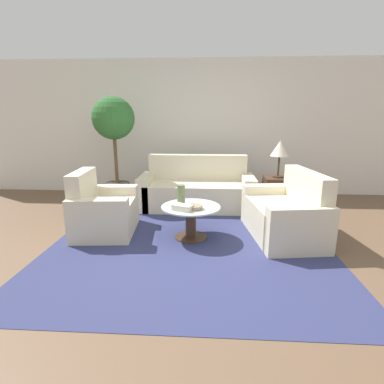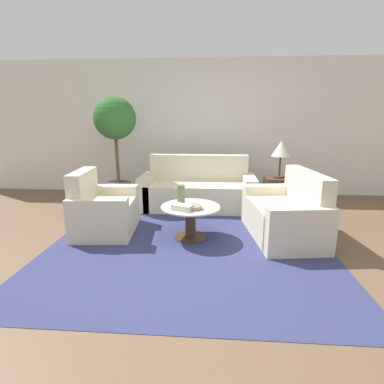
{
  "view_description": "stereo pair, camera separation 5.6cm",
  "coord_description": "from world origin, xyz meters",
  "px_view_note": "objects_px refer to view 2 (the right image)",
  "views": [
    {
      "loc": [
        0.12,
        -2.99,
        1.54
      ],
      "look_at": [
        -0.12,
        0.88,
        0.55
      ],
      "focal_mm": 28.0,
      "sensor_mm": 36.0,
      "label": 1
    },
    {
      "loc": [
        0.17,
        -2.99,
        1.54
      ],
      "look_at": [
        -0.12,
        0.88,
        0.55
      ],
      "focal_mm": 28.0,
      "sensor_mm": 36.0,
      "label": 2
    }
  ],
  "objects_px": {
    "vase": "(181,195)",
    "book_stack": "(182,207)",
    "loveseat": "(288,215)",
    "potted_plant": "(115,130)",
    "sofa_main": "(198,191)",
    "coffee_table": "(191,217)",
    "bowl": "(194,207)",
    "table_lamp": "(281,150)",
    "armchair": "(102,212)"
  },
  "relations": [
    {
      "from": "bowl",
      "to": "book_stack",
      "type": "height_order",
      "value": "book_stack"
    },
    {
      "from": "table_lamp",
      "to": "book_stack",
      "type": "relative_size",
      "value": 2.2
    },
    {
      "from": "vase",
      "to": "coffee_table",
      "type": "bearing_deg",
      "value": -32.89
    },
    {
      "from": "armchair",
      "to": "loveseat",
      "type": "bearing_deg",
      "value": -94.37
    },
    {
      "from": "loveseat",
      "to": "table_lamp",
      "type": "bearing_deg",
      "value": 167.19
    },
    {
      "from": "coffee_table",
      "to": "book_stack",
      "type": "xyz_separation_m",
      "value": [
        -0.09,
        -0.17,
        0.19
      ]
    },
    {
      "from": "vase",
      "to": "book_stack",
      "type": "bearing_deg",
      "value": -80.38
    },
    {
      "from": "armchair",
      "to": "coffee_table",
      "type": "bearing_deg",
      "value": -100.75
    },
    {
      "from": "sofa_main",
      "to": "loveseat",
      "type": "relative_size",
      "value": 1.38
    },
    {
      "from": "potted_plant",
      "to": "book_stack",
      "type": "bearing_deg",
      "value": -52.04
    },
    {
      "from": "potted_plant",
      "to": "bowl",
      "type": "distance_m",
      "value": 2.38
    },
    {
      "from": "table_lamp",
      "to": "armchair",
      "type": "bearing_deg",
      "value": -155.71
    },
    {
      "from": "armchair",
      "to": "vase",
      "type": "distance_m",
      "value": 1.12
    },
    {
      "from": "sofa_main",
      "to": "potted_plant",
      "type": "relative_size",
      "value": 1.03
    },
    {
      "from": "vase",
      "to": "bowl",
      "type": "distance_m",
      "value": 0.29
    },
    {
      "from": "loveseat",
      "to": "potted_plant",
      "type": "bearing_deg",
      "value": -125.29
    },
    {
      "from": "potted_plant",
      "to": "bowl",
      "type": "bearing_deg",
      "value": -48.32
    },
    {
      "from": "vase",
      "to": "book_stack",
      "type": "height_order",
      "value": "vase"
    },
    {
      "from": "sofa_main",
      "to": "coffee_table",
      "type": "bearing_deg",
      "value": -90.76
    },
    {
      "from": "loveseat",
      "to": "potted_plant",
      "type": "distance_m",
      "value": 3.19
    },
    {
      "from": "armchair",
      "to": "loveseat",
      "type": "relative_size",
      "value": 0.7
    },
    {
      "from": "loveseat",
      "to": "vase",
      "type": "xyz_separation_m",
      "value": [
        -1.38,
        -0.06,
        0.27
      ]
    },
    {
      "from": "coffee_table",
      "to": "potted_plant",
      "type": "relative_size",
      "value": 0.41
    },
    {
      "from": "loveseat",
      "to": "bowl",
      "type": "xyz_separation_m",
      "value": [
        -1.2,
        -0.26,
        0.17
      ]
    },
    {
      "from": "armchair",
      "to": "sofa_main",
      "type": "bearing_deg",
      "value": -49.22
    },
    {
      "from": "sofa_main",
      "to": "coffee_table",
      "type": "height_order",
      "value": "sofa_main"
    },
    {
      "from": "loveseat",
      "to": "vase",
      "type": "distance_m",
      "value": 1.41
    },
    {
      "from": "loveseat",
      "to": "bowl",
      "type": "bearing_deg",
      "value": -85.23
    },
    {
      "from": "armchair",
      "to": "potted_plant",
      "type": "relative_size",
      "value": 0.52
    },
    {
      "from": "book_stack",
      "to": "sofa_main",
      "type": "bearing_deg",
      "value": 109.72
    },
    {
      "from": "potted_plant",
      "to": "table_lamp",
      "type": "bearing_deg",
      "value": -5.43
    },
    {
      "from": "vase",
      "to": "bowl",
      "type": "xyz_separation_m",
      "value": [
        0.19,
        -0.2,
        -0.1
      ]
    },
    {
      "from": "armchair",
      "to": "bowl",
      "type": "height_order",
      "value": "armchair"
    },
    {
      "from": "loveseat",
      "to": "vase",
      "type": "bearing_deg",
      "value": -95.09
    },
    {
      "from": "book_stack",
      "to": "armchair",
      "type": "bearing_deg",
      "value": -170.96
    },
    {
      "from": "vase",
      "to": "book_stack",
      "type": "xyz_separation_m",
      "value": [
        0.04,
        -0.25,
        -0.09
      ]
    },
    {
      "from": "loveseat",
      "to": "coffee_table",
      "type": "relative_size",
      "value": 1.84
    },
    {
      "from": "armchair",
      "to": "potted_plant",
      "type": "bearing_deg",
      "value": 3.57
    },
    {
      "from": "coffee_table",
      "to": "potted_plant",
      "type": "xyz_separation_m",
      "value": [
        -1.43,
        1.55,
        1.02
      ]
    },
    {
      "from": "coffee_table",
      "to": "potted_plant",
      "type": "bearing_deg",
      "value": 132.67
    },
    {
      "from": "sofa_main",
      "to": "bowl",
      "type": "height_order",
      "value": "sofa_main"
    },
    {
      "from": "loveseat",
      "to": "bowl",
      "type": "relative_size",
      "value": 7.19
    },
    {
      "from": "armchair",
      "to": "loveseat",
      "type": "distance_m",
      "value": 2.47
    },
    {
      "from": "bowl",
      "to": "coffee_table",
      "type": "bearing_deg",
      "value": 115.31
    },
    {
      "from": "potted_plant",
      "to": "vase",
      "type": "xyz_separation_m",
      "value": [
        1.3,
        -1.46,
        -0.74
      ]
    },
    {
      "from": "table_lamp",
      "to": "potted_plant",
      "type": "relative_size",
      "value": 0.32
    },
    {
      "from": "bowl",
      "to": "table_lamp",
      "type": "bearing_deg",
      "value": 47.16
    },
    {
      "from": "book_stack",
      "to": "vase",
      "type": "bearing_deg",
      "value": 123.24
    },
    {
      "from": "coffee_table",
      "to": "bowl",
      "type": "relative_size",
      "value": 3.92
    },
    {
      "from": "loveseat",
      "to": "sofa_main",
      "type": "bearing_deg",
      "value": -142.82
    }
  ]
}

